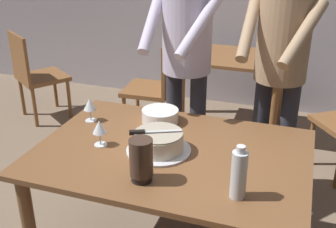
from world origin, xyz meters
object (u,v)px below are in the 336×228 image
object	(u,v)px
hurricane_lamp	(141,160)
water_bottle	(239,174)
background_table	(233,73)
person_cutting_cake	(186,53)
cake_knife	(145,132)
wine_glass_far	(99,128)
main_dining_table	(171,168)
plate_stack	(160,116)
cake_on_platter	(159,142)
background_chair_3	(35,73)
person_standing_beside	(281,61)
wine_glass_near	(90,105)
background_chair_2	(156,84)

from	to	relation	value
hurricane_lamp	water_bottle	bearing A→B (deg)	1.94
water_bottle	background_table	world-z (taller)	water_bottle
hurricane_lamp	person_cutting_cake	size ratio (longest dim) A/B	0.12
cake_knife	wine_glass_far	distance (m)	0.26
cake_knife	hurricane_lamp	size ratio (longest dim) A/B	1.21
hurricane_lamp	wine_glass_far	bearing A→B (deg)	144.37
main_dining_table	plate_stack	bearing A→B (deg)	119.56
cake_on_platter	person_cutting_cake	bearing A→B (deg)	95.91
main_dining_table	background_chair_3	distance (m)	2.46
main_dining_table	person_standing_beside	bearing A→B (deg)	58.10
wine_glass_near	person_standing_beside	bearing A→B (deg)	27.65
main_dining_table	cake_knife	xyz separation A→B (m)	(-0.13, -0.06, 0.22)
main_dining_table	person_cutting_cake	xyz separation A→B (m)	(-0.14, 0.71, 0.43)
wine_glass_near	background_chair_2	bearing A→B (deg)	94.11
cake_knife	wine_glass_near	distance (m)	0.52
cake_on_platter	person_standing_beside	distance (m)	0.96
cake_on_platter	person_standing_beside	size ratio (longest dim) A/B	0.20
hurricane_lamp	wine_glass_near	bearing A→B (deg)	137.13
wine_glass_far	person_standing_beside	distance (m)	1.18
wine_glass_near	background_chair_3	bearing A→B (deg)	136.50
person_standing_beside	background_table	bearing A→B (deg)	112.68
plate_stack	person_cutting_cake	distance (m)	0.49
hurricane_lamp	person_standing_beside	world-z (taller)	person_standing_beside
cake_on_platter	plate_stack	xyz separation A→B (m)	(-0.11, 0.34, -0.01)
cake_on_platter	background_chair_3	world-z (taller)	background_chair_3
main_dining_table	person_standing_beside	size ratio (longest dim) A/B	0.83
person_cutting_cake	wine_glass_far	bearing A→B (deg)	-107.53
wine_glass_far	water_bottle	xyz separation A→B (m)	(0.78, -0.23, 0.01)
water_bottle	background_chair_2	world-z (taller)	water_bottle
cake_knife	water_bottle	distance (m)	0.58
hurricane_lamp	background_table	distance (m)	2.23
plate_stack	background_table	xyz separation A→B (m)	(0.15, 1.59, -0.21)
main_dining_table	water_bottle	world-z (taller)	water_bottle
wine_glass_far	background_chair_2	size ratio (longest dim) A/B	0.16
plate_stack	water_bottle	distance (m)	0.84
person_cutting_cake	background_chair_3	bearing A→B (deg)	156.60
water_bottle	cake_knife	bearing A→B (deg)	155.90
wine_glass_far	person_standing_beside	size ratio (longest dim) A/B	0.08
plate_stack	wine_glass_near	world-z (taller)	wine_glass_near
water_bottle	background_chair_3	bearing A→B (deg)	142.79
plate_stack	main_dining_table	bearing A→B (deg)	-60.44
cake_on_platter	wine_glass_near	xyz separation A→B (m)	(-0.52, 0.22, 0.05)
wine_glass_near	hurricane_lamp	bearing A→B (deg)	-42.87
person_standing_beside	background_chair_3	xyz separation A→B (m)	(-2.41, 0.75, -0.58)
cake_on_platter	background_table	bearing A→B (deg)	88.95
cake_knife	wine_glass_far	world-z (taller)	wine_glass_far
wine_glass_near	water_bottle	bearing A→B (deg)	-26.32
main_dining_table	wine_glass_far	distance (m)	0.44
cake_knife	wine_glass_far	xyz separation A→B (m)	(-0.25, -0.01, -0.01)
main_dining_table	hurricane_lamp	bearing A→B (deg)	-97.71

